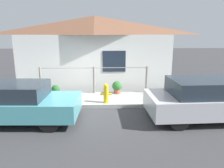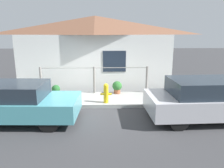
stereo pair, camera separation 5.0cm
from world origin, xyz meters
name	(u,v)px [view 2 (the right image)]	position (x,y,z in m)	size (l,w,h in m)	color
ground_plane	(93,109)	(0.00, 0.00, 0.00)	(60.00, 60.00, 0.00)	#38383A
sidewalk	(94,99)	(0.00, 0.92, 0.07)	(24.00, 1.83, 0.15)	#9E9E99
house	(95,30)	(0.00, 3.34, 2.96)	(7.93, 2.23, 3.67)	white
fence	(94,79)	(0.00, 1.68, 0.82)	(4.90, 0.10, 1.22)	gray
car_left	(15,102)	(-2.44, -1.15, 0.67)	(4.05, 1.86, 1.30)	teal
car_right	(206,99)	(3.87, -1.15, 0.70)	(4.05, 1.92, 1.38)	#B7B7BC
fire_hydrant	(106,93)	(0.52, 0.26, 0.56)	(0.44, 0.20, 0.78)	yellow
potted_plant_near_hydrant	(117,87)	(1.03, 1.56, 0.46)	(0.44, 0.44, 0.57)	#9E5638
potted_plant_by_fence	(56,90)	(-1.69, 1.36, 0.41)	(0.36, 0.36, 0.47)	#9E5638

